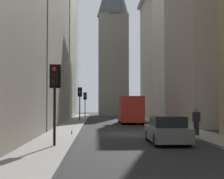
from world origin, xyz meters
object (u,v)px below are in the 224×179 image
object	(u,v)px
traffic_light_midblock	(80,96)
discarded_bottle	(72,133)
hatchback_grey	(167,131)
traffic_light_foreground	(55,86)
traffic_light_far_junction	(85,99)
delivery_truck	(130,110)
pedestrian	(196,120)

from	to	relation	value
traffic_light_midblock	discarded_bottle	size ratio (longest dim) A/B	14.35
hatchback_grey	traffic_light_midblock	xyz separation A→B (m)	(24.07, 5.51, 2.32)
traffic_light_foreground	traffic_light_far_junction	world-z (taller)	traffic_light_foreground
delivery_truck	hatchback_grey	bearing A→B (deg)	180.00
traffic_light_foreground	traffic_light_far_junction	xyz separation A→B (m)	(39.16, -0.28, -0.02)
delivery_truck	pedestrian	size ratio (longest dim) A/B	3.84
delivery_truck	pedestrian	xyz separation A→B (m)	(-16.18, -2.52, -0.41)
traffic_light_far_junction	discarded_bottle	world-z (taller)	traffic_light_far_junction
delivery_truck	traffic_light_far_junction	xyz separation A→B (m)	(17.57, 5.27, 1.40)
delivery_truck	traffic_light_far_junction	size ratio (longest dim) A/B	1.74
traffic_light_midblock	pedestrian	distance (m)	22.13
traffic_light_midblock	delivery_truck	bearing A→B (deg)	-128.32
traffic_light_midblock	traffic_light_far_junction	size ratio (longest dim) A/B	1.04
discarded_bottle	traffic_light_far_junction	bearing A→B (deg)	0.19
traffic_light_far_junction	pedestrian	size ratio (longest dim) A/B	2.21
hatchback_grey	delivery_truck	bearing A→B (deg)	-0.00
delivery_truck	traffic_light_foreground	distance (m)	22.33
discarded_bottle	traffic_light_foreground	bearing A→B (deg)	176.47
delivery_truck	traffic_light_foreground	world-z (taller)	traffic_light_foreground
traffic_light_foreground	discarded_bottle	xyz separation A→B (m)	(6.28, -0.39, -2.63)
delivery_truck	traffic_light_foreground	xyz separation A→B (m)	(-21.58, 5.55, 1.42)
traffic_light_far_junction	delivery_truck	bearing A→B (deg)	-163.30
discarded_bottle	delivery_truck	bearing A→B (deg)	-18.63
pedestrian	delivery_truck	bearing A→B (deg)	8.84
traffic_light_foreground	traffic_light_far_junction	distance (m)	39.16
delivery_truck	hatchback_grey	size ratio (longest dim) A/B	1.50
traffic_light_foreground	traffic_light_midblock	size ratio (longest dim) A/B	0.96
hatchback_grey	discarded_bottle	world-z (taller)	hatchback_grey
traffic_light_foreground	pedestrian	world-z (taller)	traffic_light_foreground
traffic_light_midblock	traffic_light_far_junction	xyz separation A→B (m)	(13.22, -0.24, -0.12)
traffic_light_foreground	traffic_light_midblock	distance (m)	25.94
pedestrian	traffic_light_midblock	bearing A→B (deg)	21.34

